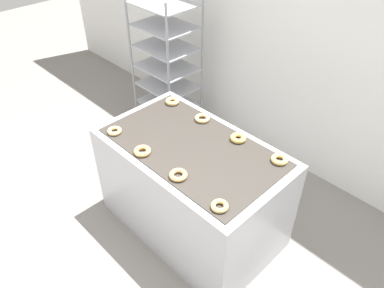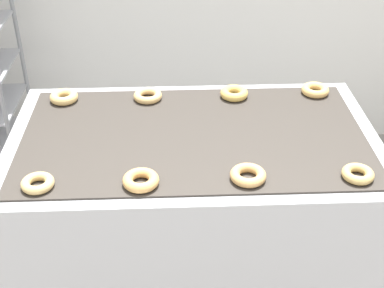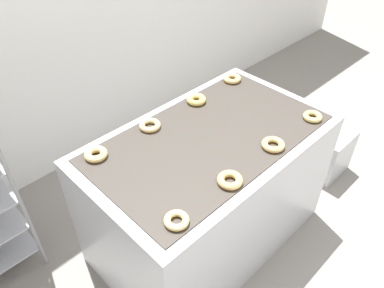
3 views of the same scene
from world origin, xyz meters
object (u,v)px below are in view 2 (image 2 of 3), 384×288
fryer_machine (194,220)px  donut_far_right (315,90)px  donut_far_left (64,97)px  donut_far_midleft (148,96)px  donut_near_midleft (141,180)px  donut_near_right (358,174)px  donut_near_left (38,183)px  donut_far_midright (234,93)px  donut_near_midright (248,175)px

fryer_machine → donut_far_right: bearing=29.9°
donut_far_left → donut_far_midleft: bearing=-0.0°
donut_far_left → fryer_machine: bearing=-28.6°
donut_near_midleft → donut_far_midleft: (0.01, 0.64, -0.00)m
donut_near_right → donut_far_midleft: same height
donut_near_right → donut_far_left: donut_far_left is taller
fryer_machine → donut_near_left: size_ratio=12.91×
fryer_machine → donut_far_left: 0.81m
donut_near_midleft → donut_far_midright: donut_far_midright is taller
donut_near_midleft → donut_near_right: donut_near_midleft is taller
donut_near_right → donut_far_midleft: size_ratio=0.90×
donut_near_midleft → donut_near_midright: donut_near_midleft is taller
donut_near_midleft → donut_far_left: 0.73m
donut_near_left → donut_far_midright: bearing=39.9°
donut_near_midright → donut_near_right: (0.40, -0.01, -0.00)m
donut_near_left → donut_far_right: bearing=29.8°
fryer_machine → donut_near_left: donut_near_left is taller
donut_far_left → donut_near_left: bearing=-89.4°
donut_far_midleft → donut_far_right: size_ratio=1.02×
donut_far_midleft → donut_far_midright: bearing=0.4°
donut_far_midleft → donut_far_right: 0.77m
fryer_machine → donut_near_midright: size_ratio=11.55×
donut_near_midleft → donut_far_right: (0.78, 0.66, -0.00)m
fryer_machine → donut_far_midleft: size_ratio=11.70×
donut_far_left → donut_far_midleft: (0.38, -0.00, -0.00)m
fryer_machine → donut_far_midright: donut_far_midright is taller
donut_near_midleft → donut_far_midright: size_ratio=1.03×
donut_far_midright → donut_far_right: (0.38, 0.02, -0.00)m
donut_near_midleft → donut_far_midright: bearing=57.9°
donut_near_left → donut_far_midleft: size_ratio=0.91×
donut_near_midleft → donut_far_right: same height
donut_near_left → donut_near_right: 1.14m
donut_far_midleft → donut_far_midright: (0.39, 0.00, 0.00)m
fryer_machine → donut_near_midleft: (-0.20, -0.32, 0.48)m
donut_near_midleft → donut_near_right: 0.78m
donut_near_right → donut_far_midright: 0.74m
fryer_machine → donut_near_midright: (0.18, -0.31, 0.48)m
fryer_machine → donut_far_midleft: bearing=121.9°
donut_far_left → donut_far_right: 1.15m
donut_near_right → donut_far_midright: (-0.38, 0.63, 0.00)m
donut_near_right → donut_far_left: bearing=151.2°
donut_far_midleft → donut_near_right: bearing=-39.3°
donut_near_left → donut_far_left: bearing=90.6°
donut_near_right → donut_far_right: size_ratio=0.92×
fryer_machine → donut_near_midleft: 0.61m
donut_near_midleft → donut_far_midleft: size_ratio=1.01×
fryer_machine → donut_near_right: bearing=-29.0°
fryer_machine → donut_far_midright: size_ratio=11.89×
donut_near_midright → donut_near_midleft: bearing=-177.8°
donut_near_left → donut_far_midright: (0.76, 0.64, 0.00)m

